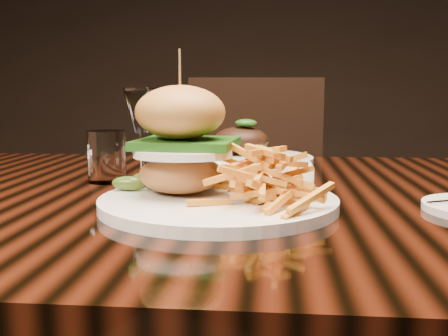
# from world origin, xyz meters

# --- Properties ---
(dining_table) EXTENTS (1.60, 0.90, 0.75)m
(dining_table) POSITION_xyz_m (0.00, 0.00, 0.67)
(dining_table) COLOR black
(dining_table) RESTS_ON ground
(burger_plate) EXTENTS (0.32, 0.32, 0.21)m
(burger_plate) POSITION_xyz_m (-0.02, -0.11, 0.81)
(burger_plate) COLOR white
(burger_plate) RESTS_ON dining_table
(ramekin) EXTENTS (0.11, 0.11, 0.04)m
(ramekin) POSITION_xyz_m (0.08, 0.03, 0.77)
(ramekin) COLOR white
(ramekin) RESTS_ON dining_table
(wine_glass) EXTENTS (0.06, 0.06, 0.16)m
(wine_glass) POSITION_xyz_m (-0.16, 0.06, 0.87)
(wine_glass) COLOR white
(wine_glass) RESTS_ON dining_table
(water_tumbler) EXTENTS (0.07, 0.07, 0.09)m
(water_tumbler) POSITION_xyz_m (-0.23, 0.07, 0.79)
(water_tumbler) COLOR white
(water_tumbler) RESTS_ON dining_table
(far_dish) EXTENTS (0.31, 0.31, 0.10)m
(far_dish) POSITION_xyz_m (-0.01, 0.30, 0.77)
(far_dish) COLOR white
(far_dish) RESTS_ON dining_table
(chair_far) EXTENTS (0.50, 0.50, 0.95)m
(chair_far) POSITION_xyz_m (0.01, 0.89, 0.54)
(chair_far) COLOR black
(chair_far) RESTS_ON ground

